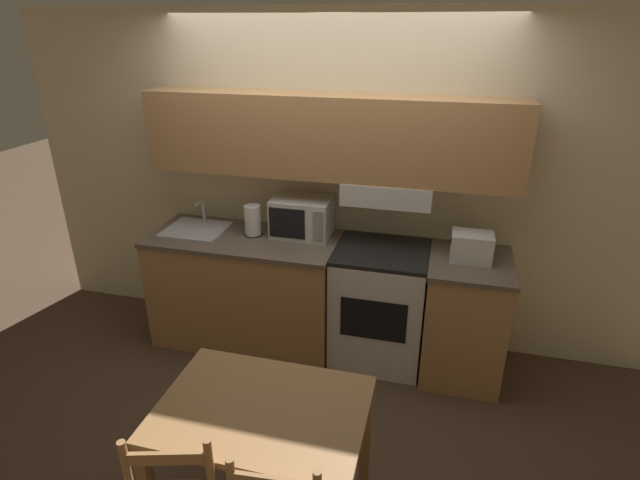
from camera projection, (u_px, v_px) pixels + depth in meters
ground_plane at (331, 326)px, 4.37m from camera, size 16.00×16.00×0.00m
wall_back at (333, 166)px, 3.73m from camera, size 5.10×0.38×2.55m
lower_counter_main at (247, 289)px, 4.03m from camera, size 1.47×0.68×0.92m
lower_counter_right_stub at (464, 317)px, 3.64m from camera, size 0.57×0.68×0.92m
stove_range at (379, 304)px, 3.81m from camera, size 0.67×0.62×0.92m
microwave at (302, 217)px, 3.82m from camera, size 0.44×0.33×0.30m
toaster at (472, 247)px, 3.43m from camera, size 0.29×0.20×0.20m
sink_basin at (196, 229)px, 3.93m from camera, size 0.46×0.41×0.22m
paper_towel_roll at (253, 220)px, 3.83m from camera, size 0.14×0.14×0.24m
dining_table at (263, 425)px, 2.43m from camera, size 1.00×0.72×0.75m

